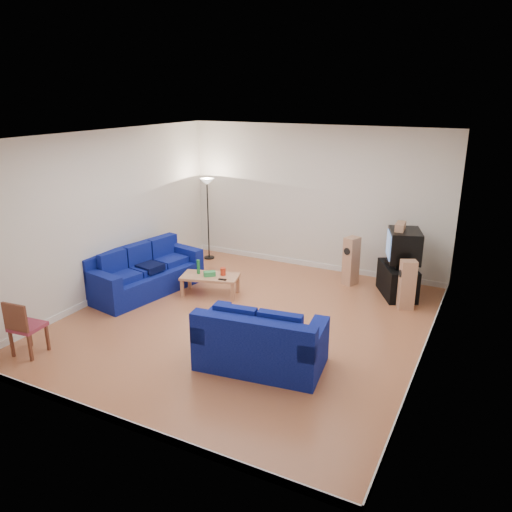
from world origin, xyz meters
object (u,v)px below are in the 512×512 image
at_px(coffee_table, 210,278).
at_px(sofa_three_seat, 144,275).
at_px(tv_stand, 397,280).
at_px(television, 404,245).
at_px(sofa_loveseat, 260,346).

bearing_deg(coffee_table, sofa_three_seat, -161.55).
bearing_deg(sofa_three_seat, coffee_table, 118.88).
xyz_separation_m(coffee_table, tv_stand, (3.31, 1.67, -0.04)).
distance_m(sofa_three_seat, coffee_table, 1.38).
bearing_deg(tv_stand, coffee_table, -91.73).
bearing_deg(sofa_three_seat, television, 125.23).
distance_m(sofa_three_seat, sofa_loveseat, 3.76).
distance_m(sofa_loveseat, tv_stand, 3.86).
xyz_separation_m(tv_stand, television, (0.05, 0.06, 0.71)).
relative_size(sofa_three_seat, sofa_loveseat, 1.29).
xyz_separation_m(sofa_three_seat, coffee_table, (1.31, 0.44, 0.02)).
bearing_deg(television, sofa_three_seat, -83.36).
height_order(tv_stand, television, television).
height_order(coffee_table, television, television).
bearing_deg(sofa_loveseat, coffee_table, 128.87).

